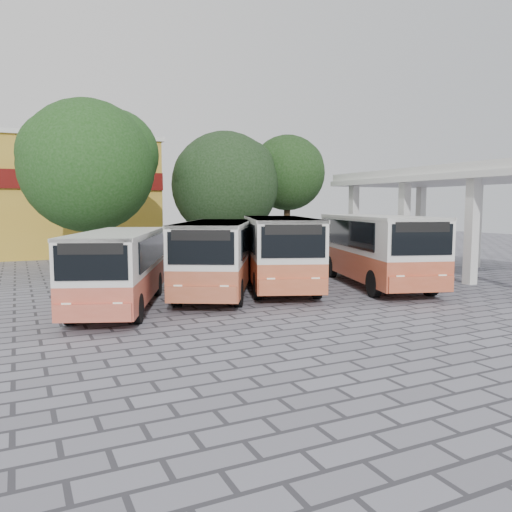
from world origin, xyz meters
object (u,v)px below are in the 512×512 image
bus_centre_left (217,252)px  bus_far_right (376,245)px  bus_far_left (119,264)px  bus_centre_right (279,247)px

bus_centre_left → bus_far_right: (7.05, -1.07, 0.12)m
bus_far_left → bus_centre_left: (4.04, 1.17, 0.14)m
bus_centre_left → bus_far_right: 7.13m
bus_centre_left → bus_centre_right: (2.93, 0.27, 0.07)m
bus_centre_left → bus_centre_right: 2.94m
bus_far_right → bus_far_left: bearing=-162.1°
bus_far_left → bus_far_right: (11.09, 0.10, 0.26)m
bus_far_left → bus_centre_left: bus_centre_left is taller
bus_far_left → bus_centre_right: (6.97, 1.45, 0.22)m
bus_centre_right → bus_far_right: bus_far_right is taller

